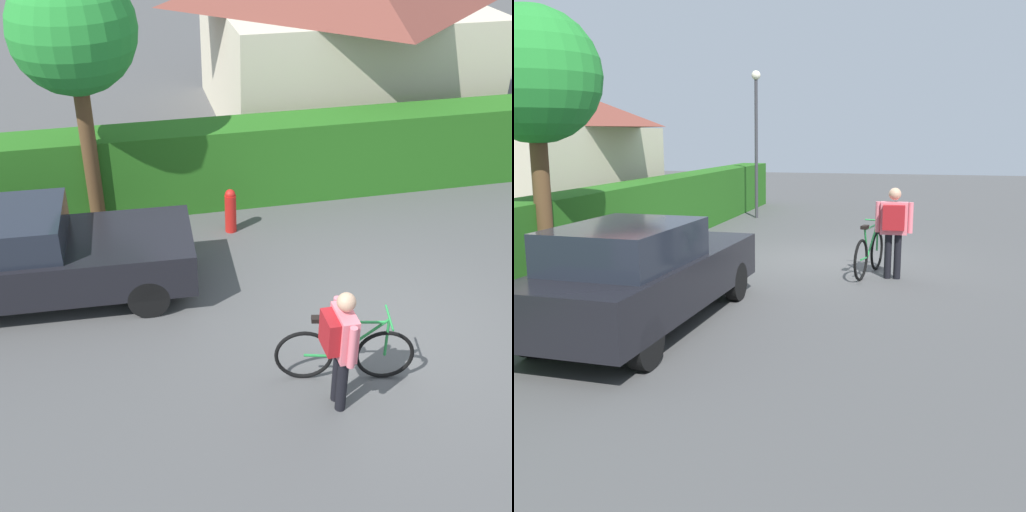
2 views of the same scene
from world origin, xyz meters
TOP-DOWN VIEW (x-y plane):
  - ground_plane at (0.00, 0.00)m, footprint 60.00×60.00m
  - hedge_row at (0.00, 4.36)m, footprint 20.51×0.90m
  - house_distant at (1.91, 8.51)m, footprint 6.22×5.91m
  - parked_car_near at (-4.97, 1.77)m, footprint 4.54×1.80m
  - bicycle at (-1.04, -0.90)m, footprint 1.74×0.56m
  - person_rider at (-1.28, -1.34)m, footprint 0.35×0.67m
  - street_lamp at (6.26, 3.22)m, footprint 0.28×0.28m
  - tree_kerbside at (-4.02, 3.87)m, footprint 2.01×2.01m
  - fire_hydrant at (-1.75, 3.17)m, footprint 0.20×0.20m

SIDE VIEW (x-z plane):
  - ground_plane at x=0.00m, z-range 0.00..0.00m
  - bicycle at x=-1.04m, z-range -0.08..0.90m
  - fire_hydrant at x=-1.75m, z-range 0.01..0.82m
  - parked_car_near at x=-4.97m, z-range 0.01..1.48m
  - hedge_row at x=0.00m, z-range 0.00..1.53m
  - person_rider at x=-1.28m, z-range 0.18..1.82m
  - house_distant at x=1.91m, z-range 0.05..4.30m
  - street_lamp at x=6.26m, z-range 0.63..5.12m
  - tree_kerbside at x=-4.02m, z-range 1.17..5.61m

